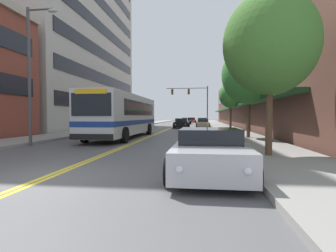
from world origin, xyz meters
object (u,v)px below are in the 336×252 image
car_dark_grey_moving_third (186,121)px  street_tree_right_far (231,96)px  street_tree_right_mid (249,75)px  street_tree_right_near (270,44)px  car_white_parked_left_near (145,123)px  car_red_moving_lead (192,120)px  car_black_moving_second (182,123)px  traffic_signal_mast (193,97)px  car_champagne_parked_right_mid (202,122)px  car_beige_parked_right_far (203,123)px  car_silver_parked_right_foreground (210,153)px  city_bus (125,114)px  street_lamp_left_near (33,65)px  car_slate_blue_parked_left_mid (131,125)px

car_dark_grey_moving_third → street_tree_right_far: bearing=-74.8°
car_dark_grey_moving_third → street_tree_right_mid: (6.44, -35.45, 3.92)m
street_tree_right_near → car_dark_grey_moving_third: bearing=97.4°
car_white_parked_left_near → street_tree_right_mid: (11.73, -20.12, 3.93)m
car_red_moving_lead → car_black_moving_second: 29.77m
street_tree_right_far → traffic_signal_mast: bearing=107.7°
street_tree_right_near → car_champagne_parked_right_mid: bearing=93.7°
car_black_moving_second → car_beige_parked_right_far: bearing=41.3°
car_silver_parked_right_foreground → traffic_signal_mast: bearing=92.5°
car_champagne_parked_right_mid → street_tree_right_near: street_tree_right_near is taller
car_black_moving_second → car_dark_grey_moving_third: (-0.44, 18.00, -0.01)m
street_tree_right_near → city_bus: bearing=131.9°
car_dark_grey_moving_third → car_champagne_parked_right_mid: bearing=-65.8°
car_silver_parked_right_foreground → car_black_moving_second: bearing=95.8°
car_beige_parked_right_far → street_lamp_left_near: size_ratio=0.61×
car_champagne_parked_right_mid → car_dark_grey_moving_third: 8.13m
car_white_parked_left_near → street_lamp_left_near: (-0.79, -25.54, 3.88)m
car_slate_blue_parked_left_mid → car_dark_grey_moving_third: (5.36, 23.08, 0.01)m
car_black_moving_second → street_tree_right_far: size_ratio=0.85×
car_slate_blue_parked_left_mid → car_silver_parked_right_foreground: 25.33m
street_tree_right_far → car_slate_blue_parked_left_mid: bearing=176.4°
car_dark_grey_moving_third → traffic_signal_mast: 10.21m
street_lamp_left_near → street_tree_right_far: street_lamp_left_near is taller
car_black_moving_second → car_red_moving_lead: bearing=89.4°
traffic_signal_mast → street_tree_right_near: traffic_signal_mast is taller
car_silver_parked_right_foreground → car_beige_parked_right_far: size_ratio=0.96×
car_white_parked_left_near → car_red_moving_lead: 27.76m
car_white_parked_left_near → city_bus: bearing=-82.6°
car_beige_parked_right_far → car_black_moving_second: 3.95m
street_tree_right_far → street_tree_right_near: bearing=-92.2°
car_champagne_parked_right_mid → traffic_signal_mast: 4.84m
traffic_signal_mast → street_lamp_left_near: (-7.86, -31.77, -0.39)m
car_slate_blue_parked_left_mid → street_tree_right_far: street_tree_right_far is taller
street_tree_right_mid → street_tree_right_far: size_ratio=1.22×
street_tree_right_far → city_bus: bearing=-131.0°
car_beige_parked_right_far → street_tree_right_mid: (3.03, -20.05, 3.96)m
car_beige_parked_right_far → car_black_moving_second: (-2.96, -2.60, 0.05)m
car_champagne_parked_right_mid → street_tree_right_far: street_tree_right_far is taller
car_red_moving_lead → car_dark_grey_moving_third: 11.79m
street_lamp_left_near → street_tree_right_mid: size_ratio=1.18×
street_tree_right_far → car_silver_parked_right_foreground: bearing=-97.6°
car_slate_blue_parked_left_mid → street_tree_right_near: (11.07, -20.89, 3.78)m
city_bus → car_beige_parked_right_far: size_ratio=2.64×
car_slate_blue_parked_left_mid → car_dark_grey_moving_third: 23.69m
car_slate_blue_parked_left_mid → car_beige_parked_right_far: car_slate_blue_parked_left_mid is taller
car_slate_blue_parked_left_mid → street_tree_right_mid: bearing=-46.4°
car_red_moving_lead → car_slate_blue_parked_left_mid: bearing=-99.9°
car_white_parked_left_near → car_beige_parked_right_far: (8.69, -0.07, -0.03)m
city_bus → street_tree_right_near: street_tree_right_near is taller
city_bus → street_tree_right_far: street_tree_right_far is taller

